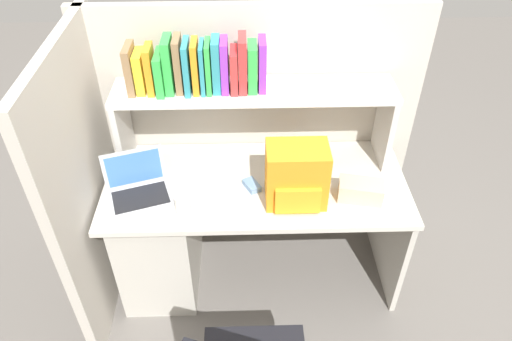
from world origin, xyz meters
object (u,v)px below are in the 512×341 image
Objects in this scene: computer_mouse at (252,185)px; tissue_box at (361,191)px; laptop at (138,187)px; paper_cup at (183,204)px; backpack at (297,176)px.

computer_mouse is 0.47× the size of tissue_box.
paper_cup is at bearing -29.77° from laptop.
laptop reaches higher than paper_cup.
paper_cup is (-0.34, -0.17, 0.03)m from computer_mouse.
paper_cup is at bearing -163.34° from tissue_box.
computer_mouse is at bearing 3.16° from laptop.
computer_mouse is (-0.22, 0.10, -0.14)m from backpack.
backpack is at bearing 7.36° from paper_cup.
laptop is 1.69× the size of tissue_box.
paper_cup is 0.89m from tissue_box.
computer_mouse is at bearing 155.97° from backpack.
backpack is (0.80, -0.07, 0.10)m from laptop.
laptop is 1.16× the size of backpack.
laptop reaches higher than computer_mouse.
laptop is 0.58m from computer_mouse.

